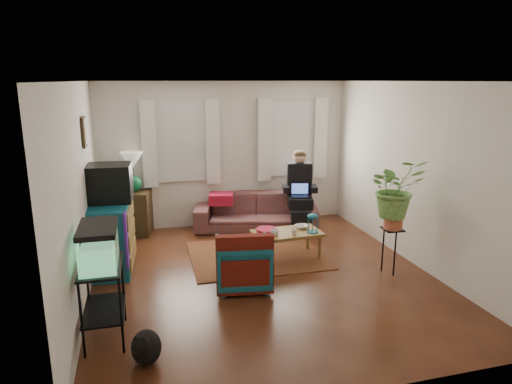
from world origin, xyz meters
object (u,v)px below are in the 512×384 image
object	(u,v)px
sofa	(256,206)
aquarium_stand	(104,302)
plant_stand	(391,251)
side_table	(135,213)
dresser	(111,236)
coffee_table	(287,245)
armchair	(243,261)

from	to	relation	value
sofa	aquarium_stand	distance (m)	3.93
aquarium_stand	plant_stand	bearing A→B (deg)	11.77
sofa	side_table	xyz separation A→B (m)	(-2.09, 0.28, -0.04)
dresser	coffee_table	world-z (taller)	dresser
coffee_table	plant_stand	size ratio (longest dim) A/B	1.57
coffee_table	side_table	bearing A→B (deg)	137.84
aquarium_stand	dresser	bearing A→B (deg)	90.62
sofa	plant_stand	size ratio (longest dim) A/B	3.36
side_table	coffee_table	distance (m)	2.80
aquarium_stand	sofa	bearing A→B (deg)	52.45
side_table	dresser	size ratio (longest dim) A/B	0.70
side_table	dresser	xyz separation A→B (m)	(-0.34, -1.48, 0.11)
aquarium_stand	plant_stand	xyz separation A→B (m)	(3.74, 0.72, -0.09)
sofa	aquarium_stand	world-z (taller)	sofa
side_table	coffee_table	size ratio (longest dim) A/B	0.75
armchair	plant_stand	distance (m)	2.08
sofa	plant_stand	distance (m)	2.69
aquarium_stand	coffee_table	world-z (taller)	aquarium_stand
dresser	plant_stand	xyz separation A→B (m)	(3.73, -1.15, -0.16)
dresser	armchair	xyz separation A→B (m)	(1.65, -1.05, -0.13)
coffee_table	sofa	bearing A→B (deg)	89.93
armchair	side_table	bearing A→B (deg)	-53.75
dresser	armchair	bearing A→B (deg)	-27.92
side_table	coffee_table	xyz separation A→B (m)	(2.17, -1.76, -0.17)
plant_stand	dresser	bearing A→B (deg)	162.89
aquarium_stand	coffee_table	bearing A→B (deg)	33.09
plant_stand	aquarium_stand	bearing A→B (deg)	-169.15
dresser	armchair	world-z (taller)	dresser
sofa	plant_stand	bearing A→B (deg)	-46.44
sofa	coffee_table	bearing A→B (deg)	-72.26
coffee_table	plant_stand	world-z (taller)	plant_stand
sofa	aquarium_stand	size ratio (longest dim) A/B	2.66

